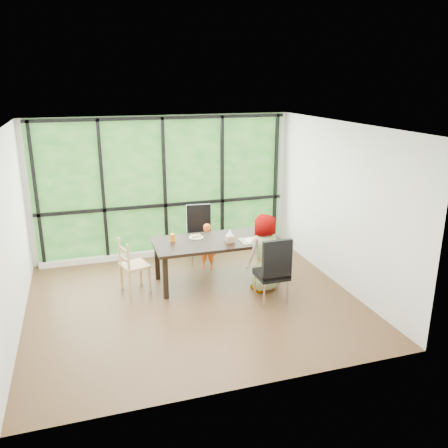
# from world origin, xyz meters

# --- Properties ---
(ground) EXTENTS (5.00, 5.00, 0.00)m
(ground) POSITION_xyz_m (0.00, 0.00, 0.00)
(ground) COLOR black
(ground) RESTS_ON ground
(back_wall) EXTENTS (5.00, 0.00, 5.00)m
(back_wall) POSITION_xyz_m (0.00, 2.25, 1.35)
(back_wall) COLOR silver
(back_wall) RESTS_ON ground
(foliage_backdrop) EXTENTS (4.80, 0.02, 2.65)m
(foliage_backdrop) POSITION_xyz_m (0.00, 2.23, 1.35)
(foliage_backdrop) COLOR #174916
(foliage_backdrop) RESTS_ON back_wall
(window_mullions) EXTENTS (4.80, 0.06, 2.65)m
(window_mullions) POSITION_xyz_m (0.00, 2.19, 1.35)
(window_mullions) COLOR black
(window_mullions) RESTS_ON back_wall
(window_sill) EXTENTS (4.80, 0.12, 0.10)m
(window_sill) POSITION_xyz_m (0.00, 2.15, 0.05)
(window_sill) COLOR silver
(window_sill) RESTS_ON ground
(dining_table) EXTENTS (2.16, 1.08, 0.75)m
(dining_table) POSITION_xyz_m (0.56, 0.63, 0.38)
(dining_table) COLOR black
(dining_table) RESTS_ON ground
(chair_window_leather) EXTENTS (0.50, 0.50, 1.08)m
(chair_window_leather) POSITION_xyz_m (0.53, 1.56, 0.54)
(chair_window_leather) COLOR black
(chair_window_leather) RESTS_ON ground
(chair_interior_leather) EXTENTS (0.46, 0.46, 1.08)m
(chair_interior_leather) POSITION_xyz_m (1.15, -0.36, 0.54)
(chair_interior_leather) COLOR black
(chair_interior_leather) RESTS_ON ground
(chair_end_beech) EXTENTS (0.50, 0.52, 0.90)m
(chair_end_beech) POSITION_xyz_m (-0.81, 0.66, 0.45)
(chair_end_beech) COLOR tan
(chair_end_beech) RESTS_ON ground
(child_toddler) EXTENTS (0.36, 0.31, 0.85)m
(child_toddler) POSITION_xyz_m (0.56, 1.22, 0.43)
(child_toddler) COLOR #FC601F
(child_toddler) RESTS_ON ground
(child_older) EXTENTS (0.72, 0.57, 1.29)m
(child_older) POSITION_xyz_m (1.19, 0.09, 0.65)
(child_older) COLOR slate
(child_older) RESTS_ON ground
(placemat) EXTENTS (0.46, 0.34, 0.01)m
(placemat) POSITION_xyz_m (1.15, 0.42, 0.75)
(placemat) COLOR tan
(placemat) RESTS_ON dining_table
(plate_far) EXTENTS (0.25, 0.25, 0.02)m
(plate_far) POSITION_xyz_m (0.26, 0.84, 0.76)
(plate_far) COLOR white
(plate_far) RESTS_ON dining_table
(plate_near) EXTENTS (0.25, 0.25, 0.02)m
(plate_near) POSITION_xyz_m (1.13, 0.40, 0.76)
(plate_near) COLOR white
(plate_near) RESTS_ON dining_table
(orange_cup) EXTENTS (0.08, 0.08, 0.13)m
(orange_cup) POSITION_xyz_m (-0.15, 0.78, 0.81)
(orange_cup) COLOR orange
(orange_cup) RESTS_ON dining_table
(green_cup) EXTENTS (0.07, 0.07, 0.11)m
(green_cup) POSITION_xyz_m (1.45, 0.35, 0.81)
(green_cup) COLOR green
(green_cup) RESTS_ON dining_table
(white_mug) EXTENTS (0.09, 0.09, 0.09)m
(white_mug) POSITION_xyz_m (1.56, 0.71, 0.79)
(white_mug) COLOR white
(white_mug) RESTS_ON dining_table
(tissue_box) EXTENTS (0.13, 0.13, 0.11)m
(tissue_box) POSITION_xyz_m (0.74, 0.46, 0.81)
(tissue_box) COLOR tan
(tissue_box) RESTS_ON dining_table
(crepe_rolls_far) EXTENTS (0.20, 0.12, 0.04)m
(crepe_rolls_far) POSITION_xyz_m (0.26, 0.84, 0.78)
(crepe_rolls_far) COLOR tan
(crepe_rolls_far) RESTS_ON plate_far
(crepe_rolls_near) EXTENTS (0.05, 0.12, 0.04)m
(crepe_rolls_near) POSITION_xyz_m (1.13, 0.40, 0.78)
(crepe_rolls_near) COLOR tan
(crepe_rolls_near) RESTS_ON plate_near
(straw_white) EXTENTS (0.01, 0.04, 0.20)m
(straw_white) POSITION_xyz_m (-0.15, 0.78, 0.92)
(straw_white) COLOR white
(straw_white) RESTS_ON orange_cup
(straw_pink) EXTENTS (0.01, 0.04, 0.20)m
(straw_pink) POSITION_xyz_m (1.45, 0.35, 0.90)
(straw_pink) COLOR pink
(straw_pink) RESTS_ON green_cup
(tissue) EXTENTS (0.12, 0.12, 0.11)m
(tissue) POSITION_xyz_m (0.74, 0.46, 0.92)
(tissue) COLOR white
(tissue) RESTS_ON tissue_box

